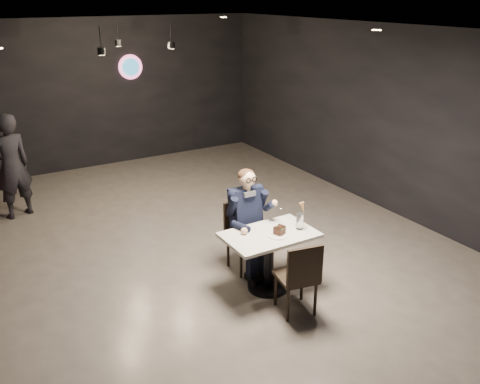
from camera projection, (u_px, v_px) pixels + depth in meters
floor at (192, 251)px, 7.23m from camera, size 9.00×9.00×0.00m
wall_sign at (130, 67)px, 10.46m from camera, size 0.50×0.06×0.50m
pendant_lights at (129, 31)px, 7.78m from camera, size 1.40×1.20×0.36m
main_table at (269, 261)px, 6.21m from camera, size 1.10×0.70×0.75m
chair_far at (246, 237)px, 6.62m from camera, size 0.42×0.46×0.92m
chair_near at (296, 275)px, 5.73m from camera, size 0.50×0.53×0.92m
seated_man at (246, 219)px, 6.52m from camera, size 0.60×0.80×1.44m
dessert_plate at (278, 236)px, 6.01m from camera, size 0.23×0.23×0.01m
cake_slice at (279, 230)px, 6.02m from camera, size 0.15×0.14×0.09m
mint_leaf at (281, 229)px, 5.97m from camera, size 0.07×0.04×0.01m
sundae_glass at (300, 221)px, 6.15m from camera, size 0.09×0.09×0.20m
wafer_cone at (303, 208)px, 6.17m from camera, size 0.08×0.08×0.13m
passerby at (11, 166)px, 8.07m from camera, size 0.72×0.59×1.71m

